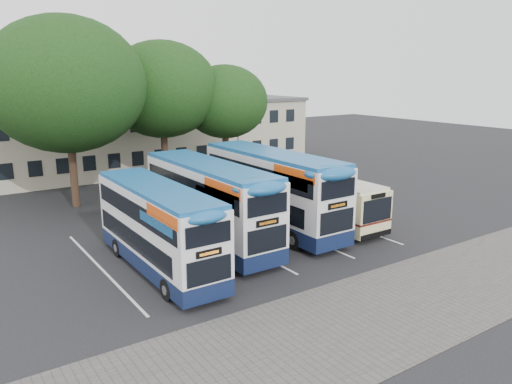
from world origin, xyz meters
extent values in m
plane|color=black|center=(0.00, 0.00, 0.00)|extent=(120.00, 120.00, 0.00)
cube|color=#595654|center=(-2.00, -5.00, 0.01)|extent=(40.00, 6.00, 0.01)
cube|color=silver|center=(-10.75, 5.00, 0.01)|extent=(0.12, 11.00, 0.01)
cube|color=silver|center=(-7.25, 5.00, 0.01)|extent=(0.12, 11.00, 0.01)
cube|color=silver|center=(-3.75, 5.00, 0.01)|extent=(0.12, 11.00, 0.01)
cube|color=silver|center=(-0.25, 5.00, 0.01)|extent=(0.12, 11.00, 0.01)
cube|color=silver|center=(3.25, 5.00, 0.01)|extent=(0.12, 11.00, 0.01)
cube|color=#ADA58B|center=(0.00, 27.00, 3.00)|extent=(32.00, 8.00, 6.00)
cube|color=#4C4C4F|center=(0.00, 27.00, 6.05)|extent=(32.40, 8.40, 0.30)
cube|color=black|center=(0.00, 22.98, 1.70)|extent=(30.00, 0.06, 1.20)
cube|color=black|center=(0.00, 22.98, 4.50)|extent=(30.00, 0.06, 1.20)
cylinder|color=gray|center=(6.00, 20.00, 4.50)|extent=(0.14, 0.14, 9.00)
cube|color=gray|center=(6.00, 20.00, 9.00)|extent=(0.12, 0.80, 0.12)
cube|color=gray|center=(6.00, 19.60, 8.95)|extent=(0.25, 0.50, 0.12)
cylinder|color=black|center=(-8.76, 16.79, 2.92)|extent=(0.50, 0.50, 5.84)
ellipsoid|color=black|center=(-8.76, 16.79, 7.95)|extent=(10.10, 10.10, 8.58)
cylinder|color=black|center=(-1.60, 18.33, 2.75)|extent=(0.50, 0.50, 5.50)
ellipsoid|color=black|center=(-1.60, 18.33, 7.47)|extent=(8.34, 8.34, 7.09)
cylinder|color=black|center=(3.15, 17.31, 2.38)|extent=(0.50, 0.50, 4.76)
ellipsoid|color=black|center=(3.15, 17.31, 6.47)|extent=(6.66, 6.66, 5.66)
cube|color=#111C3E|center=(-8.56, 3.47, 0.62)|extent=(2.22, 9.31, 0.71)
cube|color=white|center=(-8.56, 3.47, 2.35)|extent=(2.22, 9.31, 2.75)
cube|color=#195897|center=(-8.56, 3.47, 3.77)|extent=(2.17, 9.13, 0.27)
cube|color=black|center=(-8.56, 3.74, 1.60)|extent=(2.26, 8.25, 0.89)
cube|color=black|center=(-8.56, 3.47, 2.97)|extent=(2.26, 8.78, 0.80)
cube|color=#E35113|center=(-7.44, 0.41, 3.46)|extent=(0.02, 2.84, 0.49)
cube|color=black|center=(-8.56, -1.21, 2.26)|extent=(1.06, 0.06, 0.27)
cylinder|color=black|center=(-9.56, 6.18, 0.44)|extent=(0.27, 0.89, 0.89)
cylinder|color=black|center=(-7.56, 6.18, 0.44)|extent=(0.27, 0.89, 0.89)
cylinder|color=black|center=(-9.56, 0.41, 0.44)|extent=(0.27, 0.89, 0.89)
cylinder|color=black|center=(-7.56, 0.41, 0.44)|extent=(0.27, 0.89, 0.89)
cube|color=#111C3E|center=(-4.96, 5.25, 0.68)|extent=(2.42, 10.17, 0.78)
cube|color=white|center=(-4.96, 5.25, 2.57)|extent=(2.42, 10.17, 3.00)
cube|color=#195897|center=(-4.96, 5.25, 4.12)|extent=(2.37, 9.97, 0.29)
cube|color=black|center=(-4.96, 5.55, 1.74)|extent=(2.46, 9.01, 0.97)
cube|color=black|center=(-4.96, 5.25, 3.25)|extent=(2.46, 9.59, 0.87)
cube|color=#E35113|center=(-3.74, 1.91, 3.78)|extent=(0.02, 3.10, 0.53)
cube|color=black|center=(-4.96, 0.14, 2.47)|extent=(1.16, 0.06, 0.29)
cylinder|color=black|center=(-6.06, 8.21, 0.48)|extent=(0.29, 0.97, 0.97)
cylinder|color=black|center=(-3.87, 8.21, 0.48)|extent=(0.29, 0.97, 0.97)
cylinder|color=black|center=(-6.06, 1.91, 0.48)|extent=(0.29, 0.97, 0.97)
cylinder|color=black|center=(-3.87, 1.91, 0.48)|extent=(0.29, 0.97, 0.97)
cube|color=#111C3E|center=(-0.76, 5.59, 0.70)|extent=(2.51, 10.54, 0.80)
cube|color=white|center=(-0.76, 5.59, 2.66)|extent=(2.51, 10.54, 3.11)
cube|color=#195897|center=(-0.76, 5.59, 4.27)|extent=(2.46, 10.33, 0.30)
cube|color=black|center=(-0.76, 5.89, 1.81)|extent=(2.55, 9.33, 1.00)
cube|color=black|center=(-0.76, 5.59, 3.36)|extent=(2.55, 9.94, 0.90)
cube|color=#E35113|center=(0.51, 2.12, 3.91)|extent=(0.02, 3.21, 0.55)
cube|color=black|center=(-0.76, 0.29, 2.56)|extent=(1.20, 0.06, 0.30)
cylinder|color=black|center=(-1.89, 8.65, 0.50)|extent=(0.30, 1.00, 1.00)
cylinder|color=black|center=(0.38, 8.65, 0.50)|extent=(0.30, 1.00, 1.00)
cylinder|color=black|center=(-1.89, 2.12, 0.50)|extent=(0.30, 1.00, 1.00)
cylinder|color=black|center=(0.38, 2.12, 0.50)|extent=(0.30, 1.00, 1.00)
cube|color=red|center=(0.52, 6.84, 3.36)|extent=(0.02, 4.01, 0.85)
cube|color=beige|center=(2.35, 5.25, 1.46)|extent=(2.32, 9.30, 2.37)
cube|color=beige|center=(2.35, 5.25, 2.70)|extent=(2.23, 8.93, 0.19)
cube|color=black|center=(2.35, 5.71, 1.86)|extent=(2.36, 7.44, 0.84)
cube|color=#531510|center=(2.35, 5.25, 1.07)|extent=(2.35, 9.32, 0.11)
cube|color=black|center=(2.35, 0.58, 1.77)|extent=(2.05, 0.06, 1.21)
cylinder|color=black|center=(1.30, 2.09, 0.46)|extent=(0.28, 0.93, 0.93)
cylinder|color=black|center=(3.40, 2.09, 0.46)|extent=(0.28, 0.93, 0.93)
cylinder|color=black|center=(1.30, 8.04, 0.46)|extent=(0.28, 0.93, 0.93)
cylinder|color=black|center=(3.40, 8.04, 0.46)|extent=(0.28, 0.93, 0.93)
camera|label=1|loc=(-16.81, -16.50, 8.76)|focal=35.00mm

